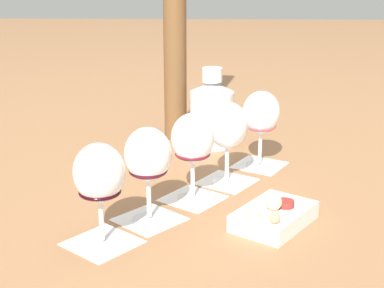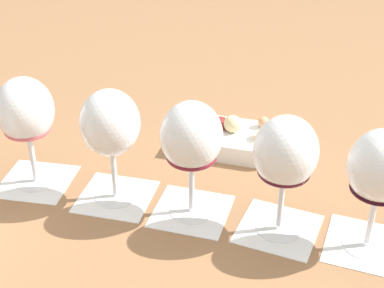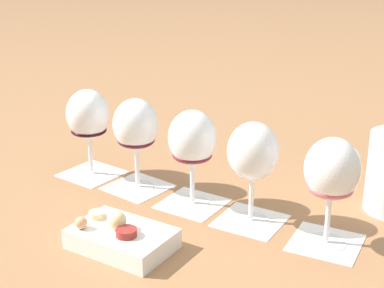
% 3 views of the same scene
% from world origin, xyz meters
% --- Properties ---
extents(ground_plane, '(8.00, 8.00, 0.00)m').
position_xyz_m(ground_plane, '(0.00, 0.00, 0.00)').
color(ground_plane, '#936642').
extents(tasting_card_0, '(0.15, 0.15, 0.00)m').
position_xyz_m(tasting_card_0, '(-0.22, 0.16, 0.00)').
color(tasting_card_0, white).
rests_on(tasting_card_0, ground_plane).
extents(tasting_card_1, '(0.16, 0.16, 0.00)m').
position_xyz_m(tasting_card_1, '(-0.10, 0.07, 0.00)').
color(tasting_card_1, white).
rests_on(tasting_card_1, ground_plane).
extents(tasting_card_2, '(0.16, 0.16, 0.00)m').
position_xyz_m(tasting_card_2, '(0.00, -0.00, 0.00)').
color(tasting_card_2, white).
rests_on(tasting_card_2, ground_plane).
extents(tasting_card_3, '(0.16, 0.16, 0.00)m').
position_xyz_m(tasting_card_3, '(0.11, -0.08, 0.00)').
color(tasting_card_3, white).
rests_on(tasting_card_3, ground_plane).
extents(tasting_card_4, '(0.16, 0.16, 0.00)m').
position_xyz_m(tasting_card_4, '(0.21, -0.15, 0.00)').
color(tasting_card_4, white).
rests_on(tasting_card_4, ground_plane).
extents(wine_glass_0, '(0.09, 0.09, 0.19)m').
position_xyz_m(wine_glass_0, '(-0.22, 0.16, 0.13)').
color(wine_glass_0, white).
rests_on(wine_glass_0, tasting_card_0).
extents(wine_glass_1, '(0.09, 0.09, 0.19)m').
position_xyz_m(wine_glass_1, '(-0.10, 0.07, 0.13)').
color(wine_glass_1, white).
rests_on(wine_glass_1, tasting_card_1).
extents(wine_glass_2, '(0.09, 0.09, 0.19)m').
position_xyz_m(wine_glass_2, '(0.00, -0.00, 0.13)').
color(wine_glass_2, white).
rests_on(wine_glass_2, tasting_card_2).
extents(wine_glass_3, '(0.09, 0.09, 0.19)m').
position_xyz_m(wine_glass_3, '(0.11, -0.08, 0.13)').
color(wine_glass_3, white).
rests_on(wine_glass_3, tasting_card_3).
extents(wine_glass_4, '(0.09, 0.09, 0.19)m').
position_xyz_m(wine_glass_4, '(0.21, -0.15, 0.13)').
color(wine_glass_4, white).
rests_on(wine_glass_4, tasting_card_4).
extents(snack_dish, '(0.20, 0.18, 0.07)m').
position_xyz_m(snack_dish, '(0.12, 0.16, 0.02)').
color(snack_dish, white).
rests_on(snack_dish, ground_plane).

